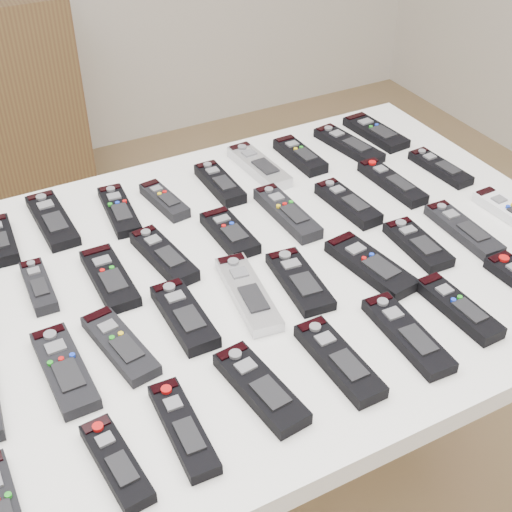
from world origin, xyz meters
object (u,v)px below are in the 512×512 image
remote_25 (371,265)px  remote_26 (418,244)px  remote_3 (119,210)px  remote_31 (183,428)px  remote_8 (349,145)px  remote_11 (39,286)px  remote_16 (348,203)px  remote_4 (164,201)px  remote_17 (392,182)px  remote_35 (459,308)px  remote_23 (248,293)px  remote_7 (300,156)px  remote_20 (65,369)px  remote_5 (220,183)px  remote_29 (1,512)px  remote_30 (116,463)px  table (256,289)px  remote_12 (110,278)px  remote_28 (512,213)px  remote_2 (52,220)px  remote_22 (184,316)px  remote_6 (259,167)px  remote_14 (230,233)px  remote_34 (407,335)px  remote_24 (300,281)px  remote_18 (440,168)px  remote_21 (120,345)px  remote_13 (164,256)px  remote_33 (339,360)px  remote_32 (261,388)px  remote_27 (463,230)px  remote_9 (376,132)px  remote_15 (287,213)px

remote_25 → remote_26: remote_25 is taller
remote_3 → remote_31: remote_31 is taller
remote_8 → remote_11: remote_11 is taller
remote_16 → remote_4: bearing=146.7°
remote_3 → remote_17: 0.57m
remote_3 → remote_35: remote_35 is taller
remote_25 → remote_23: bearing=163.7°
remote_7 → remote_20: (-0.65, -0.39, -0.00)m
remote_5 → remote_29: 0.81m
remote_20 → remote_30: size_ratio=1.21×
table → remote_35: 0.37m
remote_12 → remote_16: size_ratio=1.05×
remote_3 → remote_28: 0.78m
remote_2 → remote_22: 0.40m
remote_6 → remote_14: 0.26m
remote_6 → remote_5: bearing=-170.6°
table → remote_12: size_ratio=7.21×
remote_8 → remote_20: 0.87m
remote_22 → remote_34: remote_22 is taller
remote_22 → remote_24: 0.21m
remote_18 → remote_29: remote_29 is taller
remote_7 → remote_21: 0.68m
remote_13 → remote_33: bearing=-77.2°
remote_24 → remote_6: bearing=77.9°
remote_7 → remote_33: 0.64m
remote_7 → remote_17: 0.22m
remote_7 → remote_8: (0.13, -0.01, -0.00)m
remote_2 → remote_5: remote_5 is taller
remote_5 → remote_16: same height
remote_2 → remote_16: (0.54, -0.22, 0.00)m
remote_24 → remote_32: (-0.18, -0.19, 0.00)m
remote_14 → remote_27: bearing=-27.2°
remote_3 → remote_9: bearing=8.3°
remote_33 → remote_9: bearing=49.2°
remote_28 → remote_17: bearing=121.4°
remote_12 → remote_11: bearing=164.0°
remote_5 → remote_27: remote_5 is taller
remote_9 → remote_22: size_ratio=1.05×
remote_2 → remote_15: size_ratio=1.00×
remote_17 → remote_23: size_ratio=0.91×
remote_20 → remote_2: bearing=76.6°
remote_14 → remote_27: (0.40, -0.20, -0.00)m
remote_11 → remote_18: (0.88, -0.01, -0.00)m
remote_3 → remote_16: remote_16 is taller
remote_12 → remote_28: same height
remote_5 → remote_26: remote_5 is taller
remote_27 → remote_2: bearing=151.1°
remote_6 → remote_27: bearing=-62.6°
remote_7 → remote_30: size_ratio=1.02×
table → remote_13: 0.18m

